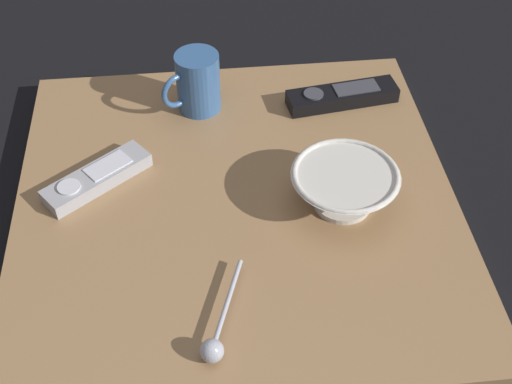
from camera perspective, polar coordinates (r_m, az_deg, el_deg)
ground_plane at (r=0.99m, az=-1.63°, el=-1.75°), size 6.00×6.00×0.00m
table at (r=0.98m, az=-1.65°, el=-1.13°), size 0.62×0.63×0.03m
cereal_bowl at (r=0.94m, az=7.39°, el=0.46°), size 0.15×0.15×0.06m
coffee_mug at (r=1.10m, az=-4.97°, el=9.11°), size 0.10×0.08×0.10m
teaspoon at (r=0.81m, az=-3.48°, el=-12.44°), size 0.06×0.14×0.03m
tv_remote_near at (r=1.01m, az=-13.16°, el=1.17°), size 0.16×0.14×0.02m
tv_remote_far at (r=1.14m, az=7.22°, el=7.98°), size 0.19×0.07×0.03m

